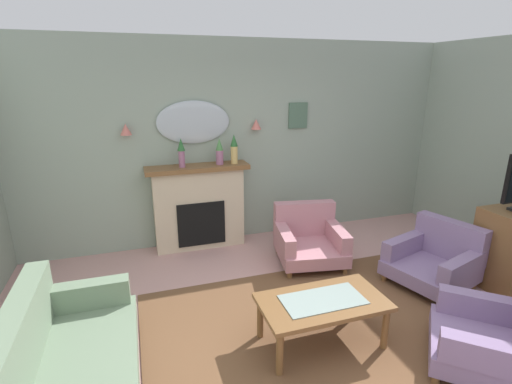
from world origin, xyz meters
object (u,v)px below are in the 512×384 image
(wall_sconce_right, at_px, (256,124))
(framed_picture, at_px, (298,116))
(floral_couch, at_px, (59,365))
(wall_mirror, at_px, (193,122))
(mantel_vase_left, at_px, (181,151))
(mantel_vase_centre, at_px, (220,151))
(fireplace, at_px, (199,208))
(mantel_vase_right, at_px, (234,149))
(wall_sconce_left, at_px, (126,129))
(armchair_in_corner, at_px, (309,238))
(armchair_beside_couch, at_px, (436,259))
(coffee_table, at_px, (322,306))
(armchair_near_fireplace, at_px, (501,340))

(wall_sconce_right, distance_m, framed_picture, 0.66)
(floral_couch, bearing_deg, wall_mirror, 59.99)
(wall_mirror, relative_size, floral_couch, 0.56)
(mantel_vase_left, relative_size, mantel_vase_centre, 1.07)
(fireplace, height_order, mantel_vase_left, mantel_vase_left)
(fireplace, height_order, mantel_vase_right, mantel_vase_right)
(mantel_vase_centre, distance_m, wall_sconce_left, 1.20)
(mantel_vase_centre, distance_m, mantel_vase_right, 0.20)
(armchair_in_corner, xyz_separation_m, armchair_beside_couch, (1.13, -0.97, 0.00))
(coffee_table, bearing_deg, wall_mirror, 104.75)
(wall_sconce_left, xyz_separation_m, framed_picture, (2.35, 0.06, 0.09))
(mantel_vase_right, xyz_separation_m, wall_mirror, (-0.50, 0.17, 0.35))
(mantel_vase_left, bearing_deg, framed_picture, 6.04)
(mantel_vase_centre, xyz_separation_m, wall_mirror, (-0.30, 0.17, 0.37))
(wall_sconce_left, bearing_deg, armchair_in_corner, -24.23)
(wall_sconce_left, relative_size, floral_couch, 0.08)
(mantel_vase_left, relative_size, armchair_in_corner, 0.40)
(fireplace, bearing_deg, coffee_table, -74.40)
(wall_sconce_right, xyz_separation_m, floral_couch, (-2.28, -2.42, -1.34))
(wall_sconce_right, height_order, armchair_in_corner, wall_sconce_right)
(armchair_beside_couch, bearing_deg, armchair_near_fireplace, -113.00)
(coffee_table, distance_m, armchair_near_fireplace, 1.40)
(framed_picture, bearing_deg, mantel_vase_centre, -171.47)
(mantel_vase_centre, bearing_deg, wall_mirror, 150.46)
(wall_mirror, height_order, armchair_near_fireplace, wall_mirror)
(mantel_vase_left, bearing_deg, floral_couch, -118.07)
(mantel_vase_right, xyz_separation_m, wall_sconce_right, (0.35, 0.12, 0.30))
(wall_sconce_left, bearing_deg, wall_mirror, 3.37)
(wall_sconce_left, distance_m, armchair_beside_couch, 3.99)
(armchair_beside_couch, bearing_deg, mantel_vase_centre, 139.14)
(wall_mirror, height_order, wall_sconce_right, wall_mirror)
(framed_picture, relative_size, coffee_table, 0.33)
(armchair_in_corner, bearing_deg, mantel_vase_centre, 138.98)
(floral_couch, bearing_deg, fireplace, 58.51)
(mantel_vase_centre, height_order, wall_sconce_right, wall_sconce_right)
(mantel_vase_right, distance_m, armchair_beside_couch, 2.80)
(fireplace, bearing_deg, mantel_vase_right, -3.24)
(wall_sconce_left, bearing_deg, mantel_vase_left, -10.46)
(mantel_vase_right, height_order, floral_couch, mantel_vase_right)
(wall_sconce_right, bearing_deg, framed_picture, 5.27)
(mantel_vase_right, distance_m, wall_mirror, 0.63)
(framed_picture, xyz_separation_m, coffee_table, (-0.84, -2.50, -1.37))
(wall_mirror, relative_size, coffee_table, 0.87)
(wall_sconce_left, relative_size, framed_picture, 0.39)
(wall_sconce_left, height_order, armchair_beside_couch, wall_sconce_left)
(framed_picture, bearing_deg, coffee_table, -108.68)
(mantel_vase_left, distance_m, coffee_table, 2.66)
(mantel_vase_centre, bearing_deg, armchair_beside_couch, -40.86)
(wall_mirror, bearing_deg, armchair_beside_couch, -39.60)
(mantel_vase_right, height_order, coffee_table, mantel_vase_right)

